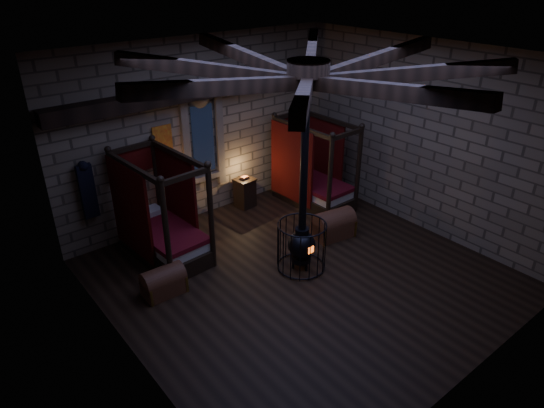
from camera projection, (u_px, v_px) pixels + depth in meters
room at (304, 86)px, 7.98m from camera, size 7.02×7.02×4.29m
bed_left at (162, 231)px, 10.08m from camera, size 1.23×2.16×2.19m
bed_right at (312, 183)px, 12.27m from camera, size 1.13×2.08×2.15m
trunk_left at (164, 282)px, 9.00m from camera, size 0.78×0.51×0.56m
trunk_right at (334, 225)px, 10.84m from camera, size 0.97×0.70×0.65m
nightstand_left at (178, 216)px, 11.03m from camera, size 0.45×0.43×0.87m
nightstand_right at (245, 192)px, 12.12m from camera, size 0.51×0.50×0.82m
stove at (302, 242)px, 9.59m from camera, size 0.98×0.98×4.05m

